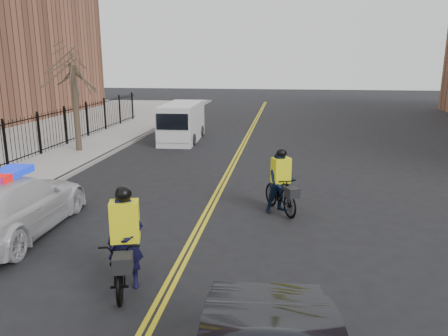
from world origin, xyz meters
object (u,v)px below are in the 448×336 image
police_cruiser (11,206)px  cyclist_near (127,253)px  cargo_van (181,123)px  cyclist_far (281,187)px

police_cruiser → cyclist_near: (3.84, -2.16, -0.05)m
cargo_van → cyclist_far: 12.39m
police_cruiser → cargo_van: (1.14, 13.71, 0.23)m
cyclist_near → cyclist_far: (2.90, 4.82, 0.04)m
cyclist_near → cyclist_far: bearing=43.2°
police_cruiser → cyclist_far: bearing=-161.7°
police_cruiser → cargo_van: bearing=-97.9°
cargo_van → cyclist_near: bearing=-82.5°
cyclist_far → cyclist_near: bearing=-149.9°
police_cruiser → cyclist_far: cyclist_far is taller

